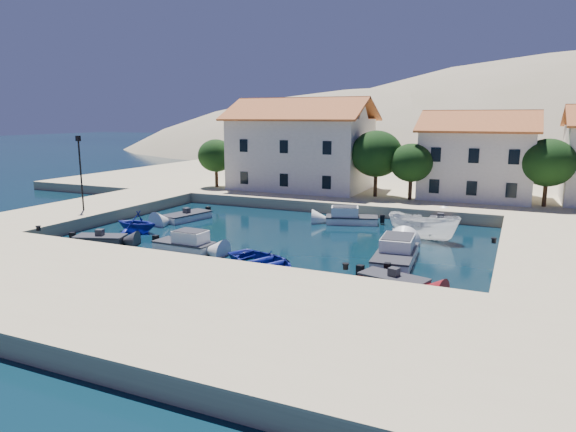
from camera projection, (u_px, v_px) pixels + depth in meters
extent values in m
plane|color=black|center=(207.00, 273.00, 29.26)|extent=(400.00, 400.00, 0.00)
cube|color=tan|center=(135.00, 298.00, 23.80)|extent=(52.00, 12.00, 1.00)
cube|color=tan|center=(89.00, 211.00, 45.79)|extent=(8.00, 20.00, 1.00)
cube|color=tan|center=(394.00, 186.00, 62.34)|extent=(80.00, 36.00, 1.00)
ellipsoid|color=gray|center=(407.00, 227.00, 135.50)|extent=(198.00, 126.00, 72.00)
cube|color=beige|center=(301.00, 154.00, 55.82)|extent=(14.00, 9.00, 7.50)
pyramid|color=#A44D25|center=(301.00, 109.00, 54.89)|extent=(14.70, 9.45, 2.20)
cube|color=beige|center=(477.00, 164.00, 49.53)|extent=(10.00, 8.00, 6.50)
pyramid|color=#A44D25|center=(480.00, 120.00, 48.73)|extent=(10.50, 8.40, 1.80)
cylinder|color=#382314|center=(216.00, 176.00, 57.25)|extent=(0.36, 0.36, 2.50)
ellipsoid|color=black|center=(216.00, 156.00, 56.82)|extent=(4.00, 4.00, 3.60)
cylinder|color=#382314|center=(376.00, 181.00, 50.37)|extent=(0.36, 0.36, 3.00)
ellipsoid|color=black|center=(376.00, 154.00, 49.86)|extent=(5.00, 5.00, 4.50)
cylinder|color=#382314|center=(410.00, 186.00, 48.56)|extent=(0.36, 0.36, 2.50)
ellipsoid|color=black|center=(411.00, 163.00, 48.13)|extent=(4.00, 4.00, 3.60)
cylinder|color=#382314|center=(545.00, 191.00, 44.78)|extent=(0.36, 0.36, 2.75)
ellipsoid|color=black|center=(548.00, 163.00, 44.30)|extent=(4.60, 4.60, 4.14)
cylinder|color=black|center=(81.00, 175.00, 42.73)|extent=(0.14, 0.14, 6.00)
cube|color=black|center=(78.00, 138.00, 42.15)|extent=(0.35, 0.25, 0.45)
cylinder|color=black|center=(38.00, 228.00, 35.54)|extent=(0.36, 0.36, 0.30)
cylinder|color=black|center=(346.00, 267.00, 26.52)|extent=(0.36, 0.36, 0.30)
cylinder|color=black|center=(494.00, 241.00, 32.04)|extent=(0.36, 0.36, 0.30)
cube|color=#303035|center=(100.00, 241.00, 35.84)|extent=(3.65, 2.51, 0.90)
cube|color=#303035|center=(100.00, 236.00, 35.78)|extent=(3.74, 2.57, 0.10)
cube|color=#303035|center=(100.00, 233.00, 35.74)|extent=(0.64, 0.64, 0.50)
cube|color=white|center=(184.00, 247.00, 34.09)|extent=(4.05, 1.86, 0.90)
cube|color=#303035|center=(184.00, 242.00, 34.02)|extent=(4.14, 1.90, 0.10)
cube|color=white|center=(184.00, 237.00, 33.95)|extent=(2.17, 1.53, 0.90)
imported|color=navy|center=(263.00, 267.00, 30.39)|extent=(6.20, 5.45, 1.07)
cube|color=maroon|center=(394.00, 283.00, 26.80)|extent=(3.73, 2.44, 0.90)
cube|color=#303035|center=(394.00, 277.00, 26.74)|extent=(3.82, 2.49, 0.10)
cube|color=#303035|center=(394.00, 272.00, 26.69)|extent=(0.62, 0.62, 0.50)
cube|color=white|center=(395.00, 257.00, 31.58)|extent=(2.68, 5.66, 0.90)
cube|color=#303035|center=(396.00, 252.00, 31.52)|extent=(2.73, 5.79, 0.10)
cube|color=white|center=(396.00, 246.00, 31.45)|extent=(2.13, 3.06, 0.90)
imported|color=white|center=(422.00, 239.00, 37.34)|extent=(5.81, 3.34, 2.11)
cube|color=white|center=(440.00, 223.00, 41.78)|extent=(1.96, 3.87, 0.90)
cube|color=#303035|center=(441.00, 219.00, 41.72)|extent=(2.00, 3.96, 0.10)
cube|color=#303035|center=(441.00, 216.00, 41.68)|extent=(0.52, 0.52, 0.50)
imported|color=navy|center=(137.00, 232.00, 39.62)|extent=(3.58, 3.12, 1.83)
cube|color=white|center=(187.00, 217.00, 44.17)|extent=(2.77, 4.54, 0.90)
cube|color=#303035|center=(187.00, 213.00, 44.11)|extent=(2.83, 4.64, 0.10)
cube|color=#303035|center=(187.00, 211.00, 44.07)|extent=(0.60, 0.60, 0.50)
cube|color=white|center=(352.00, 221.00, 42.71)|extent=(4.52, 2.95, 0.90)
cube|color=#303035|center=(352.00, 217.00, 42.65)|extent=(4.62, 3.01, 0.10)
cube|color=white|center=(352.00, 212.00, 42.58)|extent=(2.56, 2.10, 0.90)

